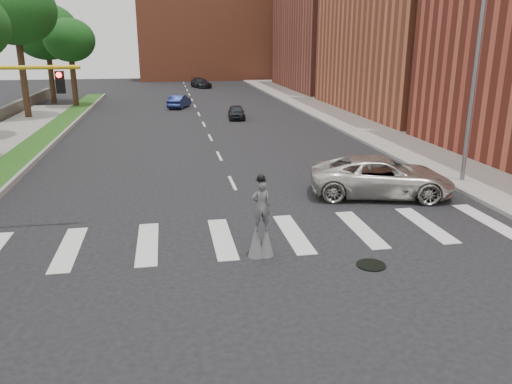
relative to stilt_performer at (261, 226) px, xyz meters
name	(u,v)px	position (x,y,z in m)	size (l,w,h in m)	color
ground_plane	(264,247)	(0.22, 0.67, -1.04)	(160.00, 160.00, 0.00)	black
grass_median	(40,141)	(-11.28, 20.67, -0.91)	(2.00, 60.00, 0.25)	#1F4B15
median_curb	(56,141)	(-10.23, 20.67, -0.90)	(0.20, 60.00, 0.28)	gray
sidewalk_right	(352,121)	(12.72, 25.67, -0.95)	(5.00, 90.00, 0.18)	gray
manhole	(371,265)	(3.22, -1.33, -1.02)	(0.90, 0.90, 0.04)	black
building_far	(346,15)	(22.22, 54.67, 8.96)	(16.00, 22.00, 20.00)	brown
building_backdrop	(213,26)	(6.22, 78.67, 7.96)	(26.00, 14.00, 18.00)	#B9583A
streetlight	(472,81)	(11.12, 6.67, 3.86)	(2.05, 0.20, 9.00)	slate
stilt_performer	(261,226)	(0.00, 0.00, 0.00)	(0.84, 0.54, 2.72)	#322014
suv_crossing	(381,177)	(6.48, 5.48, -0.17)	(2.88, 6.24, 1.73)	beige
car_near	(237,112)	(3.31, 29.09, -0.44)	(1.40, 3.49, 1.19)	black
car_mid	(179,101)	(-1.42, 37.49, -0.38)	(1.39, 4.00, 1.32)	navy
car_far	(201,83)	(2.38, 59.90, -0.36)	(1.90, 4.67, 1.35)	black
tree_4	(15,10)	(-14.76, 32.27, 8.00)	(6.74, 6.74, 11.96)	#322014
tree_5	(46,32)	(-14.91, 43.97, 6.45)	(6.87, 6.87, 10.44)	#322014
tree_6	(70,41)	(-11.84, 39.40, 5.58)	(4.98, 4.98, 8.79)	#322014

